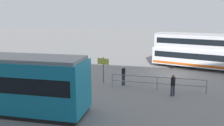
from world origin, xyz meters
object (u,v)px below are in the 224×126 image
object	(u,v)px
info_sign	(103,65)
pedestrian_crossing	(173,84)
pedestrian_near_railing	(123,74)
double_decker_bus	(209,52)

from	to	relation	value
info_sign	pedestrian_crossing	bearing A→B (deg)	163.50
info_sign	pedestrian_near_railing	bearing A→B (deg)	175.08
double_decker_bus	pedestrian_crossing	xyz separation A→B (m)	(3.16, 10.00, -1.06)
double_decker_bus	pedestrian_crossing	bearing A→B (deg)	72.49
pedestrian_near_railing	info_sign	distance (m)	1.95
double_decker_bus	pedestrian_near_railing	xyz separation A→B (m)	(7.26, 8.40, -1.04)
double_decker_bus	info_sign	bearing A→B (deg)	42.17
double_decker_bus	pedestrian_crossing	size ratio (longest dim) A/B	7.56
pedestrian_crossing	info_sign	distance (m)	6.23
pedestrian_near_railing	info_sign	size ratio (longest dim) A/B	0.72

